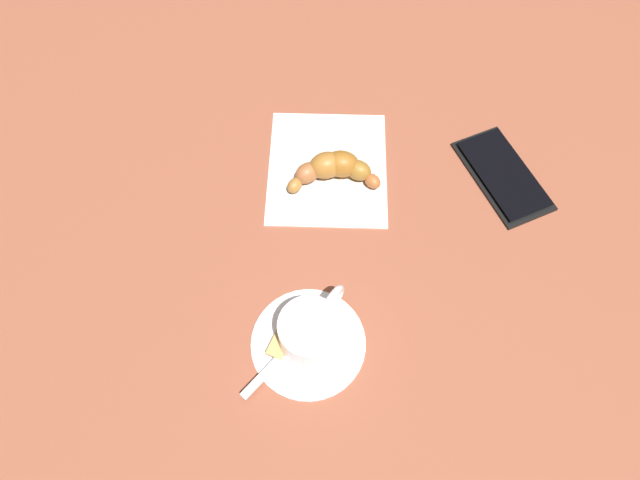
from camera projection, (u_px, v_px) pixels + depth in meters
name	position (u px, v px, depth m)	size (l,w,h in m)	color
ground_plane	(316.00, 236.00, 0.68)	(1.80, 1.80, 0.00)	brown
saucer	(308.00, 343.00, 0.61)	(0.13, 0.13, 0.01)	white
espresso_cup	(311.00, 331.00, 0.58)	(0.09, 0.07, 0.05)	white
teaspoon	(298.00, 339.00, 0.60)	(0.11, 0.08, 0.01)	silver
sugar_packet	(285.00, 333.00, 0.61)	(0.06, 0.02, 0.01)	tan
napkin	(330.00, 168.00, 0.72)	(0.18, 0.15, 0.00)	silver
croissant	(333.00, 168.00, 0.70)	(0.07, 0.12, 0.04)	#A4592B
cell_phone	(503.00, 175.00, 0.71)	(0.16, 0.14, 0.01)	black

